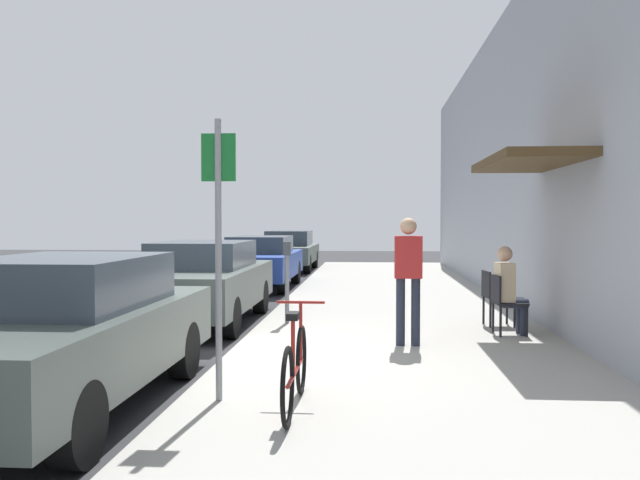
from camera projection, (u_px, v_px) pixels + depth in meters
name	position (u px, v px, depth m)	size (l,w,h in m)	color
ground_plane	(226.00, 363.00, 8.28)	(60.00, 60.00, 0.00)	#2D2D30
sidewalk_slab	(400.00, 334.00, 10.10)	(4.50, 32.00, 0.12)	#9E9B93
building_facade	(563.00, 137.00, 9.82)	(1.40, 32.00, 6.06)	#999EA8
parked_car_0	(60.00, 332.00, 6.21)	(1.80, 4.40, 1.44)	#47514C
parked_car_1	(202.00, 281.00, 11.42)	(1.80, 4.40, 1.42)	#47514C
parked_car_2	(260.00, 261.00, 17.36)	(1.80, 4.40, 1.36)	navy
parked_car_3	(289.00, 250.00, 23.51)	(1.80, 4.40, 1.40)	#47514C
parking_meter	(287.00, 276.00, 10.71)	(0.12, 0.10, 1.32)	slate
street_sign	(218.00, 237.00, 6.11)	(0.32, 0.06, 2.60)	gray
bicycle_0	(295.00, 369.00, 5.85)	(0.46, 1.71, 0.90)	black
cafe_chair_0	(504.00, 300.00, 9.64)	(0.48, 0.48, 0.87)	black
seated_patron_0	(509.00, 287.00, 9.64)	(0.45, 0.39, 1.29)	#232838
cafe_chair_1	(494.00, 294.00, 10.46)	(0.49, 0.49, 0.87)	black
pedestrian_standing	(408.00, 271.00, 8.80)	(0.36, 0.22, 1.70)	#232838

